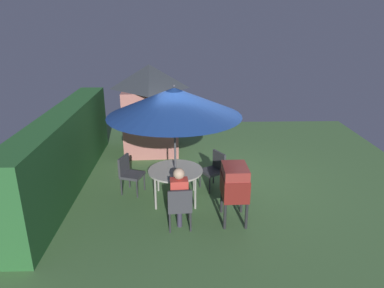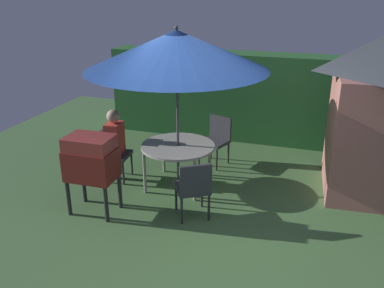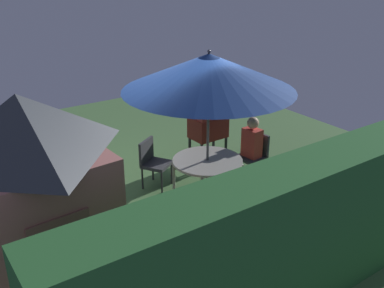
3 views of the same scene
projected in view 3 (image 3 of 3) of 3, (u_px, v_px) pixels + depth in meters
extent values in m
plane|color=#47703D|center=(149.00, 188.00, 8.24)|extent=(11.00, 11.00, 0.00)
cube|color=#28602D|center=(294.00, 236.00, 5.23)|extent=(6.14, 0.69, 1.86)
cube|color=#B26B60|center=(36.00, 228.00, 5.31)|extent=(1.70, 1.67, 1.94)
pyramid|color=#33383D|center=(20.00, 125.00, 4.80)|extent=(1.80, 1.77, 0.70)
cube|color=brown|center=(66.00, 277.00, 4.82)|extent=(0.68, 0.07, 1.51)
cylinder|color=#B2ADA3|center=(207.00, 161.00, 7.68)|extent=(1.22, 1.22, 0.04)
cylinder|color=gray|center=(212.00, 165.00, 8.37)|extent=(0.05, 0.05, 0.69)
cylinder|color=gray|center=(174.00, 177.00, 7.92)|extent=(0.05, 0.05, 0.69)
cylinder|color=gray|center=(241.00, 182.00, 7.72)|extent=(0.05, 0.05, 0.69)
cylinder|color=gray|center=(202.00, 196.00, 7.27)|extent=(0.05, 0.05, 0.69)
cylinder|color=#4C4C51|center=(208.00, 130.00, 7.45)|extent=(0.04, 0.04, 2.57)
cone|color=navy|center=(209.00, 72.00, 7.07)|extent=(2.83, 2.83, 0.60)
sphere|color=#4C4C51|center=(209.00, 51.00, 6.94)|extent=(0.06, 0.06, 0.06)
cube|color=maroon|center=(208.00, 127.00, 9.03)|extent=(0.71, 0.52, 0.45)
cube|color=maroon|center=(208.00, 112.00, 8.90)|extent=(0.68, 0.49, 0.20)
cylinder|color=#262628|center=(213.00, 143.00, 9.54)|extent=(0.06, 0.06, 0.55)
cylinder|color=#262628|center=(190.00, 149.00, 9.22)|extent=(0.06, 0.06, 0.55)
cylinder|color=#262628|center=(226.00, 149.00, 9.23)|extent=(0.06, 0.06, 0.55)
cylinder|color=#262628|center=(202.00, 156.00, 8.90)|extent=(0.06, 0.06, 0.55)
cube|color=#38383D|center=(251.00, 157.00, 8.43)|extent=(0.50, 0.50, 0.06)
cube|color=#38383D|center=(259.00, 144.00, 8.47)|extent=(0.09, 0.46, 0.45)
cylinder|color=#2C2C30|center=(265.00, 169.00, 8.50)|extent=(0.04, 0.04, 0.45)
cylinder|color=#2C2C30|center=(250.00, 162.00, 8.78)|extent=(0.04, 0.04, 0.45)
cylinder|color=#2C2C30|center=(251.00, 175.00, 8.26)|extent=(0.04, 0.04, 0.45)
cylinder|color=#2C2C30|center=(236.00, 167.00, 8.54)|extent=(0.04, 0.04, 0.45)
cube|color=#38383D|center=(157.00, 164.00, 8.15)|extent=(0.63, 0.63, 0.06)
cube|color=#38383D|center=(146.00, 151.00, 8.14)|extent=(0.42, 0.28, 0.45)
cylinder|color=#2C2C30|center=(153.00, 169.00, 8.48)|extent=(0.04, 0.04, 0.45)
cylinder|color=#2C2C30|center=(142.00, 178.00, 8.14)|extent=(0.04, 0.04, 0.45)
cylinder|color=#2C2C30|center=(172.00, 173.00, 8.33)|extent=(0.04, 0.04, 0.45)
cylinder|color=#2C2C30|center=(162.00, 182.00, 8.00)|extent=(0.04, 0.04, 0.45)
cube|color=#38383D|center=(229.00, 205.00, 6.83)|extent=(0.58, 0.58, 0.06)
cube|color=#38383D|center=(234.00, 198.00, 6.56)|extent=(0.45, 0.20, 0.45)
cylinder|color=#2C2C30|center=(220.00, 226.00, 6.69)|extent=(0.04, 0.04, 0.45)
cylinder|color=#2C2C30|center=(245.00, 222.00, 6.79)|extent=(0.04, 0.04, 0.45)
cylinder|color=#2C2C30|center=(212.00, 212.00, 7.04)|extent=(0.04, 0.04, 0.45)
cylinder|color=#2C2C30|center=(235.00, 209.00, 7.14)|extent=(0.04, 0.04, 0.45)
cube|color=#CC3D33|center=(252.00, 143.00, 8.31)|extent=(0.27, 0.36, 0.55)
sphere|color=tan|center=(253.00, 123.00, 8.16)|extent=(0.22, 0.22, 0.22)
cylinder|color=#383347|center=(250.00, 167.00, 8.51)|extent=(0.10, 0.10, 0.48)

